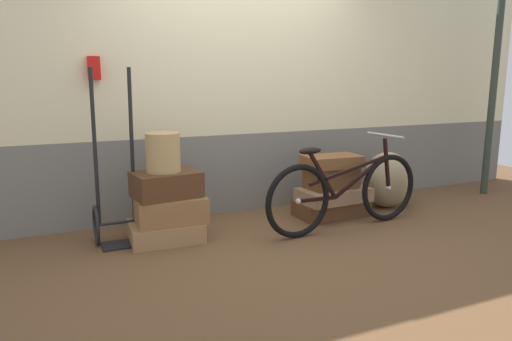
# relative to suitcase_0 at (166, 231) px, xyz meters

# --- Properties ---
(ground) EXTENTS (9.61, 5.20, 0.06)m
(ground) POSITION_rel_suitcase_0_xyz_m (0.89, -0.19, -0.11)
(ground) COLOR brown
(station_building) EXTENTS (7.61, 0.74, 2.57)m
(station_building) POSITION_rel_suitcase_0_xyz_m (0.90, 0.66, 1.21)
(station_building) COLOR slate
(station_building) RESTS_ON ground
(suitcase_0) EXTENTS (0.62, 0.49, 0.16)m
(suitcase_0) POSITION_rel_suitcase_0_xyz_m (0.00, 0.00, 0.00)
(suitcase_0) COLOR #9E754C
(suitcase_0) RESTS_ON ground
(suitcase_1) EXTENTS (0.59, 0.48, 0.22)m
(suitcase_1) POSITION_rel_suitcase_0_xyz_m (0.04, 0.00, 0.19)
(suitcase_1) COLOR olive
(suitcase_1) RESTS_ON suitcase_0
(suitcase_2) EXTENTS (0.57, 0.44, 0.21)m
(suitcase_2) POSITION_rel_suitcase_0_xyz_m (0.02, -0.00, 0.40)
(suitcase_2) COLOR #4C2D19
(suitcase_2) RESTS_ON suitcase_1
(suitcase_3) EXTENTS (0.71, 0.39, 0.16)m
(suitcase_3) POSITION_rel_suitcase_0_xyz_m (1.69, 0.03, 0.00)
(suitcase_3) COLOR brown
(suitcase_3) RESTS_ON ground
(suitcase_4) EXTENTS (0.72, 0.43, 0.13)m
(suitcase_4) POSITION_rel_suitcase_0_xyz_m (1.68, -0.02, 0.15)
(suitcase_4) COLOR #937051
(suitcase_4) RESTS_ON suitcase_3
(suitcase_5) EXTENTS (0.51, 0.34, 0.21)m
(suitcase_5) POSITION_rel_suitcase_0_xyz_m (1.67, 0.02, 0.32)
(suitcase_5) COLOR brown
(suitcase_5) RESTS_ON suitcase_4
(suitcase_6) EXTENTS (0.56, 0.35, 0.11)m
(suitcase_6) POSITION_rel_suitcase_0_xyz_m (1.66, -0.01, 0.48)
(suitcase_6) COLOR brown
(suitcase_6) RESTS_ON suitcase_5
(wicker_basket) EXTENTS (0.28, 0.28, 0.33)m
(wicker_basket) POSITION_rel_suitcase_0_xyz_m (0.01, 0.01, 0.67)
(wicker_basket) COLOR tan
(wicker_basket) RESTS_ON suitcase_2
(luggage_trolley) EXTENTS (0.38, 0.38, 1.44)m
(luggage_trolley) POSITION_rel_suitcase_0_xyz_m (-0.37, 0.11, 0.24)
(luggage_trolley) COLOR black
(luggage_trolley) RESTS_ON ground
(burlap_sack) EXTENTS (0.52, 0.44, 0.59)m
(burlap_sack) POSITION_rel_suitcase_0_xyz_m (2.41, 0.07, 0.22)
(burlap_sack) COLOR #9E8966
(burlap_sack) RESTS_ON ground
(bicycle) EXTENTS (1.69, 0.46, 0.85)m
(bicycle) POSITION_rel_suitcase_0_xyz_m (1.57, -0.37, 0.27)
(bicycle) COLOR black
(bicycle) RESTS_ON ground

